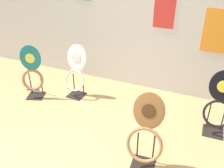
% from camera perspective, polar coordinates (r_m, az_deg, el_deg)
% --- Properties ---
extents(wall_back, '(8.00, 0.07, 2.60)m').
position_cam_1_polar(wall_back, '(4.33, 5.33, 15.30)').
color(wall_back, silver).
rests_on(wall_back, ground_plane).
extents(toilet_seat_display_teal_sax, '(0.40, 0.36, 0.93)m').
position_cam_1_polar(toilet_seat_display_teal_sax, '(4.41, -17.78, 2.26)').
color(toilet_seat_display_teal_sax, black).
rests_on(toilet_seat_display_teal_sax, ground_plane).
extents(toilet_seat_display_white_plain, '(0.38, 0.31, 0.91)m').
position_cam_1_polar(toilet_seat_display_white_plain, '(4.29, -8.31, 2.36)').
color(toilet_seat_display_white_plain, black).
rests_on(toilet_seat_display_white_plain, ground_plane).
extents(toilet_seat_display_jazz_black, '(0.39, 0.29, 0.94)m').
position_cam_1_polar(toilet_seat_display_jazz_black, '(3.67, 23.34, -4.40)').
color(toilet_seat_display_jazz_black, black).
rests_on(toilet_seat_display_jazz_black, ground_plane).
extents(toilet_seat_display_woodgrain, '(0.44, 0.33, 0.96)m').
position_cam_1_polar(toilet_seat_display_woodgrain, '(2.92, 7.68, -11.72)').
color(toilet_seat_display_woodgrain, black).
rests_on(toilet_seat_display_woodgrain, ground_plane).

